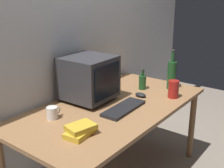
% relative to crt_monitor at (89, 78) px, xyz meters
% --- Properties ---
extents(back_wall, '(4.00, 0.08, 2.50)m').
position_rel_crt_monitor_xyz_m(back_wall, '(0.02, 0.27, 0.34)').
color(back_wall, silver).
rests_on(back_wall, ground).
extents(desk, '(1.69, 0.87, 0.72)m').
position_rel_crt_monitor_xyz_m(desk, '(0.02, -0.22, -0.27)').
color(desk, '#9E7047').
rests_on(desk, ground).
extents(crt_monitor, '(0.39, 0.40, 0.37)m').
position_rel_crt_monitor_xyz_m(crt_monitor, '(0.00, 0.00, 0.00)').
color(crt_monitor, '#333338').
rests_on(crt_monitor, desk).
extents(keyboard, '(0.43, 0.17, 0.02)m').
position_rel_crt_monitor_xyz_m(keyboard, '(0.01, -0.35, -0.18)').
color(keyboard, black).
rests_on(keyboard, desk).
extents(computer_mouse, '(0.06, 0.10, 0.04)m').
position_rel_crt_monitor_xyz_m(computer_mouse, '(0.32, -0.30, -0.17)').
color(computer_mouse, black).
rests_on(computer_mouse, desk).
extents(bottle_tall, '(0.08, 0.08, 0.37)m').
position_rel_crt_monitor_xyz_m(bottle_tall, '(0.68, -0.41, -0.05)').
color(bottle_tall, '#1E4C23').
rests_on(bottle_tall, desk).
extents(bottle_short, '(0.07, 0.07, 0.19)m').
position_rel_crt_monitor_xyz_m(bottle_short, '(0.51, -0.21, -0.12)').
color(bottle_short, '#1E4C23').
rests_on(bottle_short, desk).
extents(book_stack, '(0.22, 0.17, 0.07)m').
position_rel_crt_monitor_xyz_m(book_stack, '(-0.49, -0.36, -0.16)').
color(book_stack, gold).
rests_on(book_stack, desk).
extents(mug, '(0.12, 0.08, 0.09)m').
position_rel_crt_monitor_xyz_m(mug, '(-0.43, -0.03, -0.15)').
color(mug, white).
rests_on(mug, desk).
extents(metal_canister, '(0.09, 0.09, 0.15)m').
position_rel_crt_monitor_xyz_m(metal_canister, '(0.48, -0.53, -0.12)').
color(metal_canister, '#A51E19').
rests_on(metal_canister, desk).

